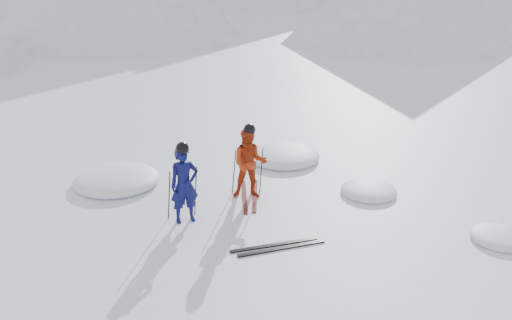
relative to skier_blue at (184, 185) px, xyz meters
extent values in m
plane|color=white|center=(3.05, -0.29, -0.79)|extent=(160.00, 160.00, 0.00)
imported|color=#0B0D47|center=(0.00, 0.00, 0.00)|extent=(0.63, 0.47, 1.58)
imported|color=#AF2E0E|center=(1.52, 0.80, 0.00)|extent=(0.89, 0.76, 1.59)
cylinder|color=black|center=(-0.30, 0.15, -0.26)|extent=(0.11, 0.08, 1.05)
cylinder|color=black|center=(0.25, 0.25, -0.26)|extent=(0.11, 0.07, 1.05)
cylinder|color=black|center=(1.22, 1.05, -0.26)|extent=(0.11, 0.09, 1.06)
cylinder|color=black|center=(1.82, 0.95, -0.26)|extent=(0.11, 0.08, 1.06)
cube|color=black|center=(1.40, 0.80, -0.78)|extent=(0.41, 1.69, 0.03)
cube|color=black|center=(1.64, 0.80, -0.78)|extent=(0.53, 1.67, 0.03)
cube|color=black|center=(1.47, -1.40, -0.78)|extent=(1.70, 0.17, 0.03)
cube|color=black|center=(1.57, -1.55, -0.78)|extent=(1.70, 0.23, 0.03)
ellipsoid|color=white|center=(-1.35, 2.28, -0.79)|extent=(2.01, 2.01, 0.44)
ellipsoid|color=white|center=(4.17, 0.33, -0.79)|extent=(1.27, 1.27, 0.28)
ellipsoid|color=white|center=(2.92, 2.87, -0.79)|extent=(1.91, 1.91, 0.42)
ellipsoid|color=white|center=(5.68, -2.23, -0.79)|extent=(1.10, 1.10, 0.24)
camera|label=1|loc=(-1.00, -9.87, 4.34)|focal=38.00mm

